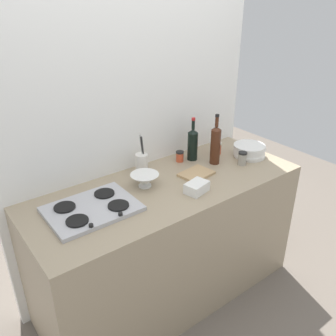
# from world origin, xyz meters

# --- Properties ---
(ground_plane) EXTENTS (6.00, 6.00, 0.00)m
(ground_plane) POSITION_xyz_m (0.00, 0.00, 0.00)
(ground_plane) COLOR #6B6056
(ground_plane) RESTS_ON ground
(counter_block) EXTENTS (1.80, 0.70, 0.90)m
(counter_block) POSITION_xyz_m (0.00, 0.00, 0.45)
(counter_block) COLOR tan
(counter_block) RESTS_ON ground
(backsplash_panel) EXTENTS (1.90, 0.06, 2.38)m
(backsplash_panel) POSITION_xyz_m (0.00, 0.38, 1.19)
(backsplash_panel) COLOR white
(backsplash_panel) RESTS_ON ground
(stovetop_hob) EXTENTS (0.49, 0.36, 0.04)m
(stovetop_hob) POSITION_xyz_m (-0.51, 0.02, 0.91)
(stovetop_hob) COLOR #B2B2B7
(stovetop_hob) RESTS_ON counter_block
(plate_stack) EXTENTS (0.24, 0.23, 0.09)m
(plate_stack) POSITION_xyz_m (0.74, -0.01, 0.94)
(plate_stack) COLOR white
(plate_stack) RESTS_ON counter_block
(wine_bottle_leftmost) EXTENTS (0.07, 0.07, 0.31)m
(wine_bottle_leftmost) POSITION_xyz_m (0.37, 0.20, 1.02)
(wine_bottle_leftmost) COLOR black
(wine_bottle_leftmost) RESTS_ON counter_block
(wine_bottle_mid_left) EXTENTS (0.07, 0.07, 0.36)m
(wine_bottle_mid_left) POSITION_xyz_m (0.46, 0.06, 1.04)
(wine_bottle_mid_left) COLOR #472314
(wine_bottle_mid_left) RESTS_ON counter_block
(mixing_bowl) EXTENTS (0.18, 0.18, 0.08)m
(mixing_bowl) POSITION_xyz_m (-0.12, 0.07, 0.95)
(mixing_bowl) COLOR white
(mixing_bowl) RESTS_ON counter_block
(butter_dish) EXTENTS (0.16, 0.13, 0.06)m
(butter_dish) POSITION_xyz_m (0.09, -0.17, 0.93)
(butter_dish) COLOR white
(butter_dish) RESTS_ON counter_block
(utensil_crock) EXTENTS (0.08, 0.08, 0.27)m
(utensil_crock) POSITION_xyz_m (-0.03, 0.25, 0.97)
(utensil_crock) COLOR silver
(utensil_crock) RESTS_ON counter_block
(condiment_jar_front) EXTENTS (0.07, 0.07, 0.09)m
(condiment_jar_front) POSITION_xyz_m (0.58, 0.16, 0.95)
(condiment_jar_front) COLOR #C64C2D
(condiment_jar_front) RESTS_ON counter_block
(condiment_jar_rear) EXTENTS (0.06, 0.06, 0.08)m
(condiment_jar_rear) POSITION_xyz_m (0.28, 0.23, 0.94)
(condiment_jar_rear) COLOR #C64C2D
(condiment_jar_rear) RESTS_ON counter_block
(condiment_jar_spare) EXTENTS (0.06, 0.06, 0.10)m
(condiment_jar_spare) POSITION_xyz_m (0.59, -0.08, 0.95)
(condiment_jar_spare) COLOR #9E998C
(condiment_jar_spare) RESTS_ON counter_block
(cutting_board) EXTENTS (0.23, 0.19, 0.02)m
(cutting_board) POSITION_xyz_m (0.23, -0.01, 0.91)
(cutting_board) COLOR tan
(cutting_board) RESTS_ON counter_block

